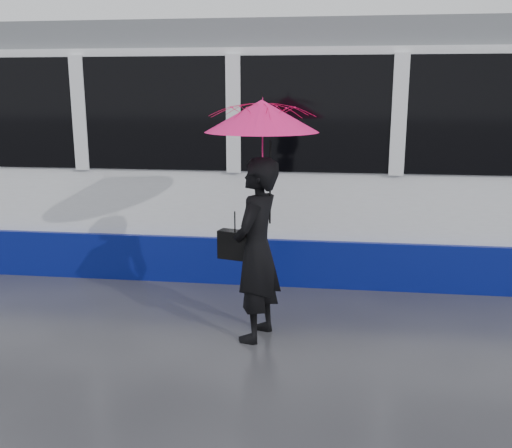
# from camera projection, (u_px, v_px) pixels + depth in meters

# --- Properties ---
(ground) EXTENTS (90.00, 90.00, 0.00)m
(ground) POSITION_uv_depth(u_px,v_px,m) (235.00, 322.00, 6.28)
(ground) COLOR #2B2B30
(ground) RESTS_ON ground
(rails) EXTENTS (34.00, 1.51, 0.02)m
(rails) POSITION_uv_depth(u_px,v_px,m) (262.00, 257.00, 8.69)
(rails) COLOR #3F3D38
(rails) RESTS_ON ground
(tram) EXTENTS (26.00, 2.56, 3.35)m
(tram) POSITION_uv_depth(u_px,v_px,m) (149.00, 149.00, 8.54)
(tram) COLOR white
(tram) RESTS_ON ground
(woman) EXTENTS (0.61, 0.77, 1.86)m
(woman) POSITION_uv_depth(u_px,v_px,m) (256.00, 250.00, 5.69)
(woman) COLOR black
(woman) RESTS_ON ground
(umbrella) EXTENTS (1.34, 1.34, 1.26)m
(umbrella) POSITION_uv_depth(u_px,v_px,m) (262.00, 139.00, 5.43)
(umbrella) COLOR #E41377
(umbrella) RESTS_ON ground
(handbag) EXTENTS (0.36, 0.23, 0.47)m
(handbag) POSITION_uv_depth(u_px,v_px,m) (235.00, 245.00, 5.73)
(handbag) COLOR black
(handbag) RESTS_ON ground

